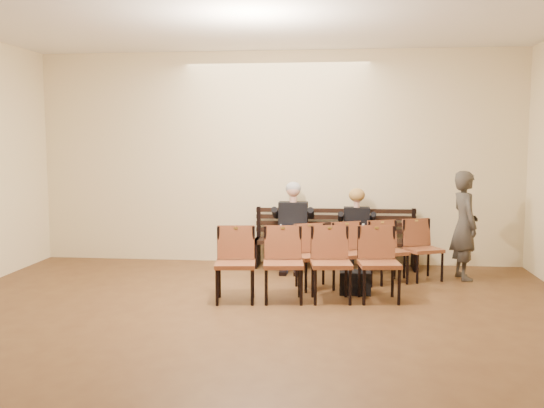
{
  "coord_description": "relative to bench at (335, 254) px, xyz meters",
  "views": [
    {
      "loc": [
        0.99,
        -5.0,
        2.04
      ],
      "look_at": [
        0.02,
        4.05,
        1.08
      ],
      "focal_mm": 40.0,
      "sensor_mm": 36.0,
      "label": 1
    }
  ],
  "objects": [
    {
      "name": "bag",
      "position": [
        0.28,
        -1.65,
        -0.07
      ],
      "size": [
        0.41,
        0.28,
        0.3
      ],
      "primitive_type": "cube",
      "rotation": [
        0.0,
        0.0,
        -0.0
      ],
      "color": "black",
      "rests_on": "ground"
    },
    {
      "name": "seated_man",
      "position": [
        -0.67,
        -0.12,
        0.46
      ],
      "size": [
        0.57,
        0.79,
        1.38
      ],
      "primitive_type": null,
      "color": "black",
      "rests_on": "ground"
    },
    {
      "name": "seated_woman",
      "position": [
        0.34,
        -0.12,
        0.36
      ],
      "size": [
        0.51,
        0.7,
        1.18
      ],
      "primitive_type": null,
      "color": "black",
      "rests_on": "ground"
    },
    {
      "name": "water_bottle",
      "position": [
        0.43,
        -0.42,
        0.33
      ],
      "size": [
        0.07,
        0.07,
        0.21
      ],
      "primitive_type": "cylinder",
      "rotation": [
        0.0,
        0.0,
        0.1
      ],
      "color": "silver",
      "rests_on": "bench"
    },
    {
      "name": "bench",
      "position": [
        0.0,
        0.0,
        0.0
      ],
      "size": [
        2.6,
        0.9,
        0.45
      ],
      "primitive_type": "cube",
      "color": "black",
      "rests_on": "ground"
    },
    {
      "name": "passerby",
      "position": [
        1.89,
        -0.6,
        0.7
      ],
      "size": [
        0.55,
        0.74,
        1.84
      ],
      "primitive_type": "imported",
      "rotation": [
        0.0,
        0.0,
        1.74
      ],
      "color": "#38342E",
      "rests_on": "ground"
    },
    {
      "name": "ground",
      "position": [
        -0.97,
        -4.65,
        -0.23
      ],
      "size": [
        10.0,
        10.0,
        0.0
      ],
      "primitive_type": "plane",
      "color": "brown",
      "rests_on": "ground"
    },
    {
      "name": "room_walls",
      "position": [
        -0.97,
        -3.86,
        2.31
      ],
      "size": [
        8.02,
        10.01,
        3.51
      ],
      "color": "beige",
      "rests_on": "ground"
    },
    {
      "name": "chair_row_back",
      "position": [
        -0.34,
        -2.11,
        0.25
      ],
      "size": [
        2.37,
        0.79,
        0.96
      ],
      "primitive_type": "cube",
      "rotation": [
        0.0,
        0.0,
        0.12
      ],
      "color": "brown",
      "rests_on": "ground"
    },
    {
      "name": "chair_row_front",
      "position": [
        0.51,
        -1.08,
        0.22
      ],
      "size": [
        2.18,
        1.33,
        0.89
      ],
      "primitive_type": "cube",
      "rotation": [
        0.0,
        0.0,
        0.42
      ],
      "color": "brown",
      "rests_on": "ground"
    },
    {
      "name": "laptop",
      "position": [
        -0.69,
        -0.3,
        0.35
      ],
      "size": [
        0.4,
        0.35,
        0.25
      ],
      "primitive_type": "cube",
      "rotation": [
        0.0,
        0.0,
        0.22
      ],
      "color": "silver",
      "rests_on": "bench"
    }
  ]
}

